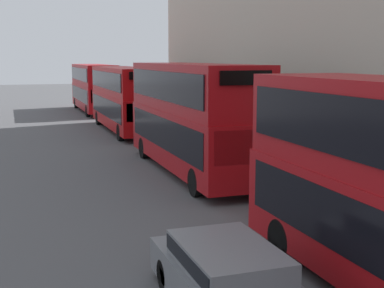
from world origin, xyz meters
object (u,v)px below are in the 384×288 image
(bus_second_in_queue, at_px, (192,113))
(bus_third_in_queue, at_px, (125,96))
(bus_trailing, at_px, (94,86))
(car_hatchback, at_px, (229,279))

(bus_second_in_queue, bearing_deg, bus_third_in_queue, 90.00)
(bus_second_in_queue, relative_size, bus_third_in_queue, 0.96)
(bus_trailing, height_order, car_hatchback, bus_trailing)
(bus_third_in_queue, height_order, car_hatchback, bus_third_in_queue)
(bus_second_in_queue, bearing_deg, car_hatchback, -105.62)
(bus_second_in_queue, distance_m, bus_trailing, 26.92)
(bus_third_in_queue, bearing_deg, car_hatchback, -97.54)
(bus_second_in_queue, relative_size, bus_trailing, 0.96)
(bus_trailing, bearing_deg, bus_second_in_queue, -90.00)
(bus_second_in_queue, height_order, bus_third_in_queue, bus_second_in_queue)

